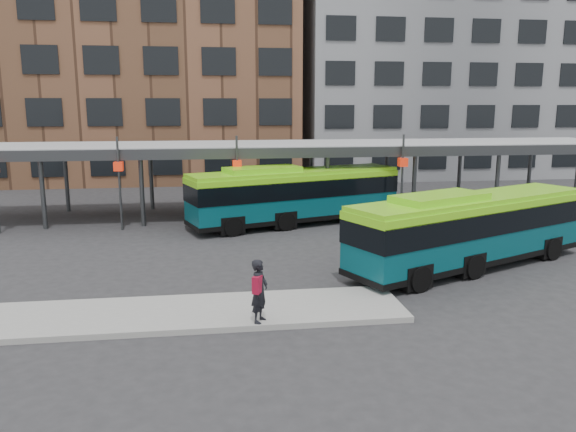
% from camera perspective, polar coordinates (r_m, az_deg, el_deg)
% --- Properties ---
extents(ground, '(120.00, 120.00, 0.00)m').
position_cam_1_polar(ground, '(21.10, 4.53, -6.41)').
color(ground, '#28282B').
rests_on(ground, ground).
extents(boarding_island, '(14.00, 3.00, 0.18)m').
position_cam_1_polar(boarding_island, '(17.80, -11.09, -9.70)').
color(boarding_island, gray).
rests_on(boarding_island, ground).
extents(canopy, '(40.00, 6.53, 4.80)m').
position_cam_1_polar(canopy, '(32.86, -0.33, 6.94)').
color(canopy, '#999B9E').
rests_on(canopy, ground).
extents(building_brick, '(26.00, 14.00, 22.00)m').
position_cam_1_polar(building_brick, '(52.11, -14.68, 16.01)').
color(building_brick, brown).
rests_on(building_brick, ground).
extents(building_grey, '(24.00, 14.00, 20.00)m').
position_cam_1_polar(building_grey, '(55.62, 14.04, 14.69)').
color(building_grey, slate).
rests_on(building_grey, ground).
extents(bus_front, '(11.28, 6.84, 3.11)m').
position_cam_1_polar(bus_front, '(23.29, 18.07, -1.12)').
color(bus_front, '#074650').
rests_on(bus_front, ground).
extents(bus_rear, '(11.84, 6.06, 3.22)m').
position_cam_1_polar(bus_rear, '(30.14, 0.68, 2.27)').
color(bus_rear, '#074650').
rests_on(bus_rear, ground).
extents(pedestrian, '(0.70, 0.81, 1.87)m').
position_cam_1_polar(pedestrian, '(16.33, -2.92, -7.57)').
color(pedestrian, black).
rests_on(pedestrian, boarding_island).
extents(bike_rack, '(4.36, 1.17, 0.97)m').
position_cam_1_polar(bike_rack, '(36.24, 19.70, 1.20)').
color(bike_rack, slate).
rests_on(bike_rack, ground).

